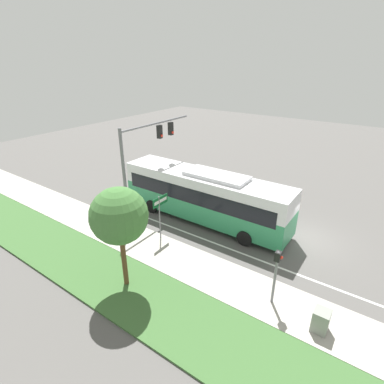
{
  "coord_description": "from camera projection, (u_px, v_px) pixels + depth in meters",
  "views": [
    {
      "loc": [
        -16.88,
        -3.19,
        10.24
      ],
      "look_at": [
        -1.53,
        7.54,
        1.84
      ],
      "focal_mm": 28.0,
      "sensor_mm": 36.0,
      "label": 1
    }
  ],
  "objects": [
    {
      "name": "grass_verge",
      "position": [
        236.0,
        350.0,
        11.44
      ],
      "size": [
        3.6,
        80.0,
        0.1
      ],
      "color": "#3D6633",
      "rests_on": "ground_plane"
    },
    {
      "name": "ground_plane",
      "position": [
        306.0,
        239.0,
        18.49
      ],
      "size": [
        80.0,
        80.0,
        0.0
      ],
      "primitive_type": "plane",
      "color": "#565451"
    },
    {
      "name": "bus",
      "position": [
        204.0,
        194.0,
        19.95
      ],
      "size": [
        2.69,
        11.83,
        3.58
      ],
      "color": "#2D8956",
      "rests_on": "ground_plane"
    },
    {
      "name": "sidewalk",
      "position": [
        268.0,
        299.0,
        13.83
      ],
      "size": [
        2.8,
        80.0,
        0.12
      ],
      "color": "#ADA89E",
      "rests_on": "ground_plane"
    },
    {
      "name": "street_sign",
      "position": [
        160.0,
        209.0,
        17.72
      ],
      "size": [
        1.28,
        0.08,
        2.9
      ],
      "color": "slate",
      "rests_on": "ground_plane"
    },
    {
      "name": "lane_divider_near",
      "position": [
        286.0,
        270.0,
        15.79
      ],
      "size": [
        0.14,
        30.0,
        0.01
      ],
      "color": "silver",
      "rests_on": "ground_plane"
    },
    {
      "name": "signal_gantry",
      "position": [
        145.0,
        151.0,
        19.66
      ],
      "size": [
        6.7,
        0.41,
        6.52
      ],
      "color": "slate",
      "rests_on": "ground_plane"
    },
    {
      "name": "pedestrian_signal",
      "position": [
        276.0,
        269.0,
        12.86
      ],
      "size": [
        0.28,
        0.34,
        2.84
      ],
      "color": "slate",
      "rests_on": "ground_plane"
    },
    {
      "name": "roadside_tree",
      "position": [
        119.0,
        216.0,
        13.23
      ],
      "size": [
        2.62,
        2.62,
        5.08
      ],
      "color": "brown",
      "rests_on": "grass_verge"
    },
    {
      "name": "utility_cabinet",
      "position": [
        321.0,
        321.0,
        12.0
      ],
      "size": [
        0.64,
        0.62,
        0.99
      ],
      "color": "gray",
      "rests_on": "sidewalk"
    }
  ]
}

